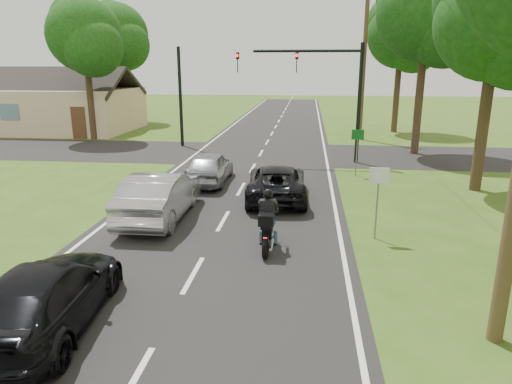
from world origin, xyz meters
TOP-DOWN VIEW (x-y plane):
  - ground at (0.00, 0.00)m, footprint 140.00×140.00m
  - road at (0.00, 10.00)m, footprint 8.00×100.00m
  - cross_road at (0.00, 16.00)m, footprint 60.00×7.00m
  - motorcycle_rider at (1.64, 1.82)m, footprint 0.56×1.99m
  - dark_suv at (1.55, 6.80)m, footprint 2.42×4.77m
  - silver_sedan at (-2.10, 4.04)m, footprint 1.71×4.76m
  - silver_suv at (-1.50, 8.93)m, footprint 1.66×4.05m
  - dark_car_behind at (-2.19, -2.56)m, footprint 2.32×4.73m
  - traffic_signal at (3.34, 14.00)m, footprint 6.38×0.44m
  - signal_pole_far at (-5.20, 18.00)m, footprint 0.20×0.20m
  - utility_pole_far at (6.20, 22.00)m, footprint 1.60×0.28m
  - sign_white at (4.70, 2.98)m, footprint 0.55×0.07m
  - sign_green at (4.90, 10.98)m, footprint 0.55×0.07m
  - tree_row_c at (9.75, 8.80)m, footprint 4.80×4.65m
  - tree_row_d at (9.10, 16.76)m, footprint 5.76×5.58m
  - tree_row_e at (9.48, 25.78)m, footprint 5.28×5.12m
  - tree_left_near at (-11.73, 19.78)m, footprint 5.12×4.96m
  - tree_left_far at (-13.70, 29.76)m, footprint 5.76×5.58m
  - house at (-16.00, 24.00)m, footprint 10.20×8.00m

SIDE VIEW (x-z plane):
  - ground at x=0.00m, z-range 0.00..0.00m
  - cross_road at x=0.00m, z-range 0.00..0.01m
  - road at x=0.00m, z-range 0.00..0.01m
  - dark_suv at x=1.55m, z-range 0.01..1.30m
  - dark_car_behind at x=-2.19m, z-range 0.01..1.33m
  - motorcycle_rider at x=1.64m, z-range -0.18..1.53m
  - silver_suv at x=-1.50m, z-range 0.01..1.39m
  - silver_sedan at x=-2.10m, z-range 0.01..1.57m
  - sign_white at x=4.70m, z-range 0.54..2.66m
  - sign_green at x=4.90m, z-range 0.54..2.66m
  - house at x=-16.00m, z-range -0.65..4.19m
  - signal_pole_far at x=-5.20m, z-range 0.00..6.00m
  - traffic_signal at x=3.34m, z-range 1.14..7.14m
  - utility_pole_far at x=6.20m, z-range 0.08..10.08m
  - tree_row_c at x=9.75m, z-range 1.85..10.61m
  - tree_left_near at x=-11.73m, z-range 1.92..11.14m
  - tree_row_e at x=9.48m, z-range 2.03..11.64m
  - tree_left_far at x=-13.70m, z-range 2.06..12.20m
  - tree_row_d at x=9.10m, z-range 2.21..12.66m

